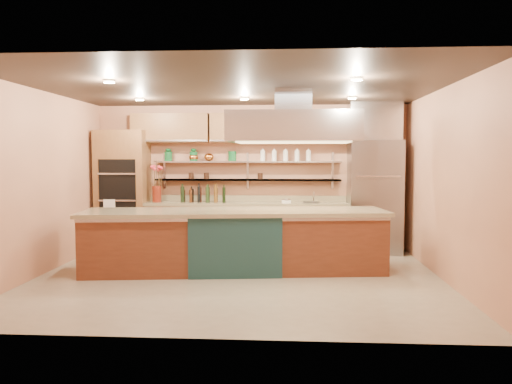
# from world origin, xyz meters

# --- Properties ---
(floor) EXTENTS (6.00, 5.00, 0.02)m
(floor) POSITION_xyz_m (0.00, 0.00, -0.01)
(floor) COLOR gray
(floor) RESTS_ON ground
(ceiling) EXTENTS (6.00, 5.00, 0.02)m
(ceiling) POSITION_xyz_m (0.00, 0.00, 2.80)
(ceiling) COLOR black
(ceiling) RESTS_ON wall_back
(wall_back) EXTENTS (6.00, 0.04, 2.80)m
(wall_back) POSITION_xyz_m (0.00, 2.50, 1.40)
(wall_back) COLOR #B87A57
(wall_back) RESTS_ON floor
(wall_front) EXTENTS (6.00, 0.04, 2.80)m
(wall_front) POSITION_xyz_m (0.00, -2.50, 1.40)
(wall_front) COLOR #B87A57
(wall_front) RESTS_ON floor
(wall_left) EXTENTS (0.04, 5.00, 2.80)m
(wall_left) POSITION_xyz_m (-3.00, 0.00, 1.40)
(wall_left) COLOR #B87A57
(wall_left) RESTS_ON floor
(wall_right) EXTENTS (0.04, 5.00, 2.80)m
(wall_right) POSITION_xyz_m (3.00, 0.00, 1.40)
(wall_right) COLOR #B87A57
(wall_right) RESTS_ON floor
(oven_stack) EXTENTS (0.95, 0.64, 2.30)m
(oven_stack) POSITION_xyz_m (-2.45, 2.18, 1.15)
(oven_stack) COLOR brown
(oven_stack) RESTS_ON floor
(refrigerator) EXTENTS (0.95, 0.72, 2.10)m
(refrigerator) POSITION_xyz_m (2.35, 2.14, 1.05)
(refrigerator) COLOR gray
(refrigerator) RESTS_ON floor
(back_counter) EXTENTS (3.84, 0.64, 0.93)m
(back_counter) POSITION_xyz_m (-0.05, 2.20, 0.47)
(back_counter) COLOR tan
(back_counter) RESTS_ON floor
(wall_shelf_lower) EXTENTS (3.60, 0.26, 0.03)m
(wall_shelf_lower) POSITION_xyz_m (-0.05, 2.37, 1.35)
(wall_shelf_lower) COLOR #B1B4B8
(wall_shelf_lower) RESTS_ON wall_back
(wall_shelf_upper) EXTENTS (3.60, 0.26, 0.03)m
(wall_shelf_upper) POSITION_xyz_m (-0.05, 2.37, 1.70)
(wall_shelf_upper) COLOR #B1B4B8
(wall_shelf_upper) RESTS_ON wall_back
(upper_cabinets) EXTENTS (4.60, 0.36, 0.55)m
(upper_cabinets) POSITION_xyz_m (0.00, 2.32, 2.35)
(upper_cabinets) COLOR brown
(upper_cabinets) RESTS_ON wall_back
(range_hood) EXTENTS (2.00, 1.00, 0.45)m
(range_hood) POSITION_xyz_m (0.81, 0.44, 2.25)
(range_hood) COLOR #B1B4B8
(range_hood) RESTS_ON ceiling
(ceiling_downlights) EXTENTS (4.00, 2.80, 0.02)m
(ceiling_downlights) POSITION_xyz_m (0.00, 0.20, 2.77)
(ceiling_downlights) COLOR #FFE5A5
(ceiling_downlights) RESTS_ON ceiling
(island) EXTENTS (4.70, 1.54, 0.96)m
(island) POSITION_xyz_m (-0.09, 0.44, 0.48)
(island) COLOR brown
(island) RESTS_ON floor
(flower_vase) EXTENTS (0.20, 0.20, 0.31)m
(flower_vase) POSITION_xyz_m (-1.78, 2.15, 1.08)
(flower_vase) COLOR #631B0E
(flower_vase) RESTS_ON back_counter
(oil_bottle_cluster) EXTENTS (0.95, 0.40, 0.29)m
(oil_bottle_cluster) POSITION_xyz_m (-0.87, 2.15, 1.08)
(oil_bottle_cluster) COLOR black
(oil_bottle_cluster) RESTS_ON back_counter
(kitchen_scale) EXTENTS (0.20, 0.17, 0.10)m
(kitchen_scale) POSITION_xyz_m (0.71, 2.15, 0.98)
(kitchen_scale) COLOR silver
(kitchen_scale) RESTS_ON back_counter
(bar_faucet) EXTENTS (0.03, 0.03, 0.20)m
(bar_faucet) POSITION_xyz_m (1.23, 2.25, 1.03)
(bar_faucet) COLOR silver
(bar_faucet) RESTS_ON back_counter
(copper_kettle) EXTENTS (0.24, 0.24, 0.15)m
(copper_kettle) POSITION_xyz_m (-0.80, 2.37, 1.79)
(copper_kettle) COLOR #C46F2D
(copper_kettle) RESTS_ON wall_shelf_upper
(green_canister) EXTENTS (0.16, 0.16, 0.19)m
(green_canister) POSITION_xyz_m (-0.34, 2.37, 1.81)
(green_canister) COLOR #0F4A20
(green_canister) RESTS_ON wall_shelf_upper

